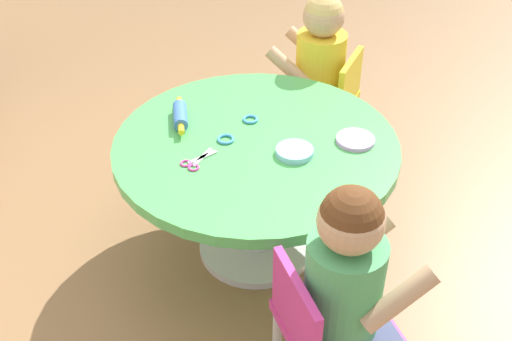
% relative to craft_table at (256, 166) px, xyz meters
% --- Properties ---
extents(ground_plane, '(10.00, 10.00, 0.00)m').
position_rel_craft_table_xyz_m(ground_plane, '(0.00, 0.00, -0.40)').
color(ground_plane, olive).
extents(craft_table, '(0.99, 0.99, 0.50)m').
position_rel_craft_table_xyz_m(craft_table, '(0.00, 0.00, 0.00)').
color(craft_table, silver).
rests_on(craft_table, ground).
extents(child_chair_left, '(0.39, 0.39, 0.54)m').
position_rel_craft_table_xyz_m(child_chair_left, '(-0.63, -0.23, -0.09)').
color(child_chair_left, '#B7B7BC').
rests_on(child_chair_left, ground).
extents(seated_child_left, '(0.38, 0.42, 0.51)m').
position_rel_craft_table_xyz_m(seated_child_left, '(-0.62, -0.26, 0.13)').
color(seated_child_left, '#3F4772').
rests_on(seated_child_left, ground).
extents(child_chair_right, '(0.39, 0.39, 0.54)m').
position_rel_craft_table_xyz_m(child_chair_right, '(0.61, -0.28, -0.09)').
color(child_chair_right, '#B7B7BC').
rests_on(child_chair_right, ground).
extents(seated_child_right, '(0.38, 0.42, 0.51)m').
position_rel_craft_table_xyz_m(seated_child_right, '(0.63, -0.24, 0.13)').
color(seated_child_right, '#3F4772').
rests_on(seated_child_right, ground).
extents(rolling_pin, '(0.23, 0.07, 0.05)m').
position_rel_craft_table_xyz_m(rolling_pin, '(0.12, 0.28, 0.13)').
color(rolling_pin, '#3F72CC').
rests_on(rolling_pin, craft_table).
extents(craft_scissors, '(0.14, 0.12, 0.01)m').
position_rel_craft_table_xyz_m(craft_scissors, '(-0.13, 0.19, 0.11)').
color(craft_scissors, silver).
rests_on(craft_scissors, craft_table).
extents(playdough_blob_0, '(0.13, 0.13, 0.01)m').
position_rel_craft_table_xyz_m(playdough_blob_0, '(0.01, -0.34, 0.11)').
color(playdough_blob_0, '#CC99E5').
rests_on(playdough_blob_0, craft_table).
extents(playdough_blob_1, '(0.13, 0.13, 0.02)m').
position_rel_craft_table_xyz_m(playdough_blob_1, '(-0.07, -0.13, 0.12)').
color(playdough_blob_1, '#8CCCF2').
rests_on(playdough_blob_1, craft_table).
extents(cookie_cutter_0, '(0.06, 0.06, 0.01)m').
position_rel_craft_table_xyz_m(cookie_cutter_0, '(-0.00, 0.10, 0.11)').
color(cookie_cutter_0, '#3F99D8').
rests_on(cookie_cutter_0, craft_table).
extents(cookie_cutter_1, '(0.06, 0.06, 0.01)m').
position_rel_craft_table_xyz_m(cookie_cutter_1, '(0.13, 0.03, 0.11)').
color(cookie_cutter_1, '#3F99D8').
rests_on(cookie_cutter_1, craft_table).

